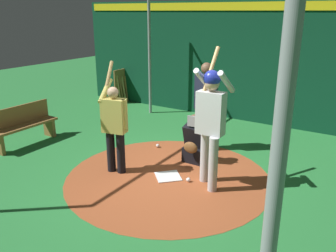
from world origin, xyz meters
TOP-DOWN VIEW (x-y plane):
  - ground_plane at (0.00, 0.00)m, footprint 26.72×26.72m
  - dirt_circle at (0.00, 0.00)m, footprint 3.59×3.59m
  - home_plate at (0.00, 0.00)m, footprint 0.59×0.59m
  - batter at (-0.11, 0.73)m, footprint 0.68×0.49m
  - catcher at (-0.84, 0.08)m, footprint 0.58×0.40m
  - umpire at (-1.52, -0.06)m, footprint 0.23×0.49m
  - visitor at (0.31, -0.92)m, footprint 0.54×0.56m
  - back_wall at (-4.01, 0.00)m, footprint 0.22×10.72m
  - cage_frame at (0.00, 0.00)m, footprint 6.45×5.33m
  - bat_rack at (-3.76, -4.12)m, footprint 0.70×0.20m
  - bench at (0.33, -3.54)m, footprint 1.53×0.36m
  - baseball_0 at (-0.03, 0.40)m, footprint 0.07×0.07m
  - baseball_1 at (-1.06, -0.94)m, footprint 0.07×0.07m

SIDE VIEW (x-z plane):
  - ground_plane at x=0.00m, z-range 0.00..0.00m
  - dirt_circle at x=0.00m, z-range 0.00..0.01m
  - home_plate at x=0.00m, z-range 0.01..0.02m
  - baseball_0 at x=-0.03m, z-range 0.01..0.08m
  - baseball_1 at x=-1.06m, z-range 0.01..0.08m
  - catcher at x=-0.84m, z-range -0.10..0.86m
  - bench at x=0.33m, z-range 0.01..0.86m
  - bat_rack at x=-3.76m, z-range -0.04..1.02m
  - visitor at x=0.31m, z-range -0.07..1.89m
  - umpire at x=-1.52m, z-range 0.12..1.95m
  - batter at x=-0.11m, z-range 0.08..2.33m
  - back_wall at x=-4.01m, z-range 0.01..3.07m
  - cage_frame at x=0.00m, z-range 0.68..3.93m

